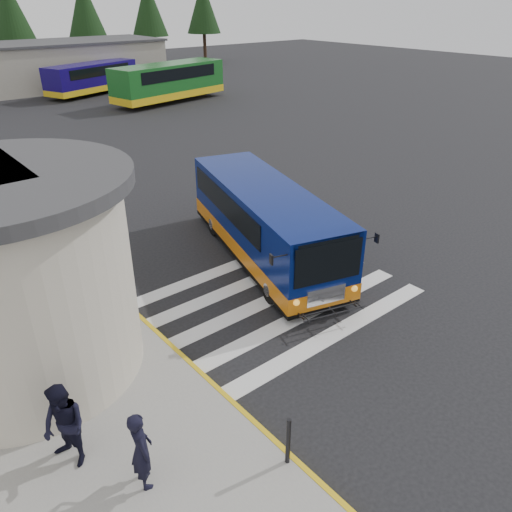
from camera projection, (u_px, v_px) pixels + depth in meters
ground at (266, 284)px, 15.84m from camera, size 140.00×140.00×0.00m
curb_strip at (92, 274)px, 16.24m from camera, size 0.12×34.00×0.16m
crosswalk at (271, 299)px, 15.00m from camera, size 8.00×5.35×0.01m
depot_building at (24, 67)px, 46.90m from camera, size 26.40×8.40×4.20m
transit_bus at (265, 225)px, 16.93m from camera, size 5.02×9.22×2.53m
pedestrian_a at (141, 450)px, 8.85m from camera, size 0.52×0.68×1.65m
pedestrian_b at (65, 426)px, 9.22m from camera, size 0.94×1.06×1.82m
bollard at (288, 441)px, 9.36m from camera, size 0.09×0.09×1.11m
far_bus_a at (92, 77)px, 45.28m from camera, size 9.35×5.46×2.33m
far_bus_b at (169, 81)px, 41.93m from camera, size 10.68×4.81×2.66m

